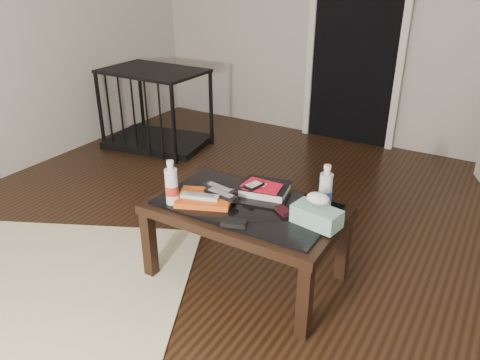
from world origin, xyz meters
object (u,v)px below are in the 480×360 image
at_px(water_bottle_left, 171,182).
at_px(tissue_box, 317,216).
at_px(water_bottle_right, 326,187).
at_px(pet_crate, 157,121).
at_px(textbook, 265,189).
at_px(coffee_table, 246,214).

height_order(water_bottle_left, tissue_box, water_bottle_left).
height_order(water_bottle_left, water_bottle_right, same).
bearing_deg(water_bottle_right, pet_crate, 150.80).
xyz_separation_m(textbook, water_bottle_right, (0.34, 0.00, 0.10)).
height_order(coffee_table, tissue_box, tissue_box).
bearing_deg(water_bottle_right, textbook, -179.84).
bearing_deg(coffee_table, textbook, 81.59).
distance_m(textbook, water_bottle_left, 0.51).
bearing_deg(tissue_box, coffee_table, -171.79).
distance_m(water_bottle_left, water_bottle_right, 0.78).
relative_size(pet_crate, water_bottle_right, 4.16).
bearing_deg(textbook, pet_crate, 134.93).
relative_size(textbook, water_bottle_right, 1.05).
bearing_deg(tissue_box, water_bottle_right, 109.16).
height_order(coffee_table, water_bottle_left, water_bottle_left).
distance_m(pet_crate, water_bottle_left, 2.12).
distance_m(coffee_table, pet_crate, 2.21).
bearing_deg(water_bottle_left, tissue_box, 13.88).
bearing_deg(textbook, coffee_table, -109.77).
bearing_deg(water_bottle_left, textbook, 44.68).
relative_size(coffee_table, water_bottle_left, 4.20).
distance_m(coffee_table, textbook, 0.18).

